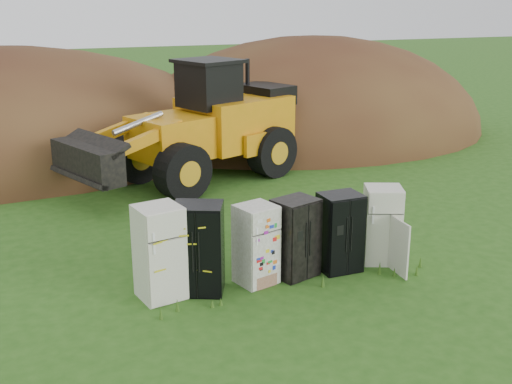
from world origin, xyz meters
TOP-DOWN VIEW (x-y plane):
  - ground at (0.00, 0.00)m, footprint 120.00×120.00m
  - fridge_leftmost at (-2.39, 0.04)m, footprint 0.93×0.91m
  - fridge_black_side at (-1.64, 0.02)m, footprint 1.14×1.03m
  - fridge_sticker at (-0.48, -0.01)m, footprint 0.88×0.84m
  - fridge_dark_mid at (0.38, 0.03)m, footprint 1.01×0.91m
  - fridge_black_right at (1.36, -0.03)m, footprint 0.84×0.70m
  - fridge_open_door at (2.40, 0.03)m, footprint 0.96×0.93m
  - wheel_loader at (0.07, 7.27)m, footprint 8.16×5.70m
  - dirt_mound_right at (6.67, 12.42)m, footprint 14.87×10.91m
  - dirt_mound_left at (-5.25, 13.70)m, footprint 17.61×13.20m

SIDE VIEW (x-z plane):
  - ground at x=0.00m, z-range 0.00..0.00m
  - dirt_mound_right at x=6.67m, z-range -3.96..3.96m
  - dirt_mound_left at x=-5.25m, z-range -3.77..3.77m
  - fridge_sticker at x=-0.48m, z-range 0.00..1.61m
  - fridge_dark_mid at x=0.38m, z-range 0.00..1.63m
  - fridge_black_right at x=1.36m, z-range 0.00..1.64m
  - fridge_open_door at x=2.40m, z-range 0.00..1.66m
  - fridge_black_side at x=-1.64m, z-range 0.00..1.77m
  - fridge_leftmost at x=-2.39m, z-range 0.00..1.81m
  - wheel_loader at x=0.07m, z-range 0.00..3.66m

